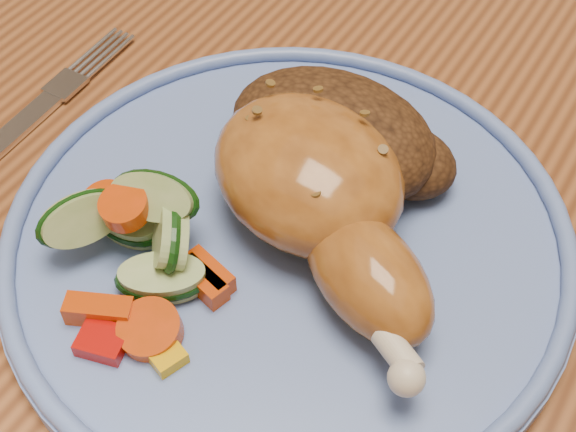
{
  "coord_description": "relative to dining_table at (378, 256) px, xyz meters",
  "views": [
    {
      "loc": [
        0.12,
        -0.31,
        1.1
      ],
      "look_at": [
        -0.02,
        -0.08,
        0.78
      ],
      "focal_mm": 50.0,
      "sensor_mm": 36.0,
      "label": 1
    }
  ],
  "objects": [
    {
      "name": "plate_rim",
      "position": [
        -0.02,
        -0.08,
        0.1
      ],
      "size": [
        0.31,
        0.31,
        0.01
      ],
      "primitive_type": "torus",
      "color": "#5B76BC",
      "rests_on": "plate"
    },
    {
      "name": "vegetable_pile",
      "position": [
        -0.08,
        -0.13,
        0.11
      ],
      "size": [
        0.11,
        0.11,
        0.05
      ],
      "color": "#A50A05",
      "rests_on": "plate"
    },
    {
      "name": "fork",
      "position": [
        -0.21,
        -0.09,
        0.09
      ],
      "size": [
        0.02,
        0.17,
        0.0
      ],
      "color": "silver",
      "rests_on": "dining_table"
    },
    {
      "name": "dining_table",
      "position": [
        0.0,
        0.0,
        0.0
      ],
      "size": [
        0.9,
        1.4,
        0.75
      ],
      "color": "brown",
      "rests_on": "ground"
    },
    {
      "name": "rice_pilaf",
      "position": [
        -0.03,
        -0.02,
        0.12
      ],
      "size": [
        0.13,
        0.09,
        0.05
      ],
      "color": "#422510",
      "rests_on": "plate"
    },
    {
      "name": "chicken_leg",
      "position": [
        -0.01,
        -0.07,
        0.12
      ],
      "size": [
        0.17,
        0.15,
        0.06
      ],
      "color": "#AA6323",
      "rests_on": "plate"
    },
    {
      "name": "plate",
      "position": [
        -0.02,
        -0.08,
        0.09
      ],
      "size": [
        0.31,
        0.31,
        0.01
      ],
      "primitive_type": "cylinder",
      "color": "#5B76BC",
      "rests_on": "dining_table"
    }
  ]
}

